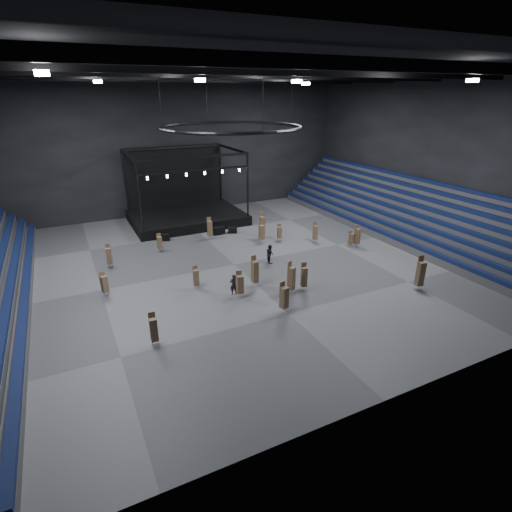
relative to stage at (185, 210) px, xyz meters
name	(u,v)px	position (x,y,z in m)	size (l,w,h in m)	color
floor	(234,265)	(0.00, -16.24, -1.45)	(50.00, 50.00, 0.00)	#555558
ceiling	(230,63)	(0.00, -16.24, 16.55)	(50.00, 42.00, 0.20)	black
wall_back	(171,147)	(0.00, 4.76, 7.55)	(50.00, 0.20, 18.00)	black
wall_front	(408,250)	(0.00, -37.24, 7.55)	(50.00, 0.20, 18.00)	black
wall_right	(431,155)	(25.00, -16.24, 7.55)	(0.20, 42.00, 18.00)	black
bleachers_right	(408,218)	(22.94, -16.24, 0.28)	(7.20, 40.00, 6.40)	#464648
stage	(185,210)	(0.00, 0.00, 0.00)	(14.00, 10.00, 9.20)	black
truss_ring	(231,127)	(0.00, -16.24, 11.55)	(12.30, 12.30, 5.15)	black
roof_girders	(230,74)	(0.00, -16.24, 15.75)	(49.00, 30.35, 0.70)	black
floodlights	(251,81)	(0.00, -20.24, 15.15)	(28.60, 16.60, 0.25)	white
flight_case_left	(164,237)	(-4.50, -6.36, -1.06)	(1.17, 0.58, 0.78)	black
flight_case_mid	(219,231)	(1.93, -7.09, -1.00)	(1.36, 0.68, 0.91)	black
flight_case_right	(233,230)	(3.60, -7.36, -1.10)	(1.04, 0.52, 0.69)	black
chair_stack_0	(262,232)	(5.24, -11.87, -0.15)	(0.60, 0.60, 2.44)	silver
chair_stack_1	(284,297)	(-0.25, -26.44, -0.09)	(0.66, 0.66, 2.60)	silver
chair_stack_2	(357,236)	(14.00, -17.68, -0.13)	(0.65, 0.65, 2.53)	silver
chair_stack_3	(315,232)	(10.68, -14.49, -0.20)	(0.63, 0.63, 2.40)	silver
chair_stack_4	(420,273)	(12.07, -28.22, 0.14)	(0.65, 0.65, 3.14)	silver
chair_stack_5	(210,228)	(0.40, -8.22, -0.10)	(0.55, 0.55, 2.60)	silver
chair_stack_6	(104,283)	(-12.24, -17.48, -0.31)	(0.61, 0.61, 2.16)	silver
chair_stack_7	(160,242)	(-5.74, -9.55, -0.37)	(0.48, 0.48, 2.01)	silver
chair_stack_8	(255,271)	(-0.28, -21.41, 0.01)	(0.55, 0.55, 2.88)	silver
chair_stack_9	(262,225)	(5.94, -10.57, 0.13)	(0.60, 0.60, 3.13)	silver
chair_stack_10	(304,276)	(3.19, -23.88, -0.16)	(0.56, 0.56, 2.53)	silver
chair_stack_11	(196,277)	(-5.02, -19.61, -0.33)	(0.48, 0.48, 2.13)	silver
chair_stack_12	(154,329)	(-10.17, -26.37, -0.18)	(0.49, 0.49, 2.47)	silver
chair_stack_13	(351,239)	(13.36, -17.47, -0.46)	(0.48, 0.48, 1.85)	silver
chair_stack_14	(109,256)	(-11.10, -11.51, -0.22)	(0.54, 0.54, 2.37)	silver
chair_stack_15	(291,278)	(1.86, -23.98, 0.04)	(0.68, 0.68, 2.94)	silver
chair_stack_16	(279,232)	(7.30, -12.28, -0.39)	(0.53, 0.53, 2.00)	silver
chair_stack_17	(240,284)	(-2.27, -22.70, -0.20)	(0.57, 0.57, 2.36)	silver
man_center	(234,284)	(-2.51, -21.97, -0.54)	(0.67, 0.44, 1.83)	black
crew_member	(270,254)	(3.41, -17.32, -0.50)	(0.92, 0.72, 1.89)	black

